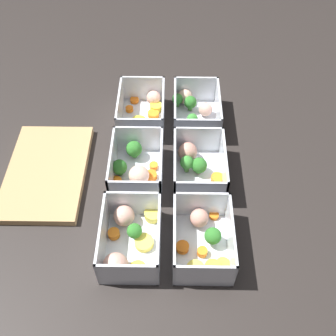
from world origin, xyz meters
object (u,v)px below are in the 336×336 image
at_px(container_near_right, 194,110).
at_px(container_far_center, 136,167).
at_px(container_near_left, 203,240).
at_px(container_far_right, 143,111).
at_px(container_near_center, 198,170).
at_px(container_far_left, 129,240).

distance_m(container_near_right, container_far_center, 0.24).
bearing_deg(container_near_left, container_far_right, 20.41).
relative_size(container_near_center, container_near_right, 1.00).
height_order(container_far_left, container_far_center, same).
bearing_deg(container_near_left, container_near_right, 1.26).
distance_m(container_near_left, container_near_center, 0.18).
distance_m(container_near_center, container_far_left, 0.23).
bearing_deg(container_far_left, container_far_center, -0.55).
xyz_separation_m(container_far_center, container_far_right, (0.19, -0.01, -0.00)).
relative_size(container_near_right, container_far_left, 0.94).
xyz_separation_m(container_near_left, container_far_center, (0.18, 0.15, 0.00)).
relative_size(container_near_left, container_far_center, 1.03).
height_order(container_near_right, container_far_left, same).
bearing_deg(container_far_right, container_near_right, -87.82).
relative_size(container_near_left, container_near_center, 0.97).
distance_m(container_near_center, container_far_center, 0.14).
height_order(container_near_left, container_near_right, same).
bearing_deg(container_far_center, container_far_left, 179.45).
xyz_separation_m(container_near_center, container_far_right, (0.20, 0.14, -0.00)).
bearing_deg(container_near_center, container_far_right, 34.66).
xyz_separation_m(container_near_left, container_far_left, (-0.00, 0.15, 0.00)).
distance_m(container_near_center, container_near_right, 0.20).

